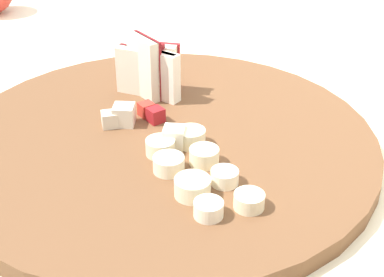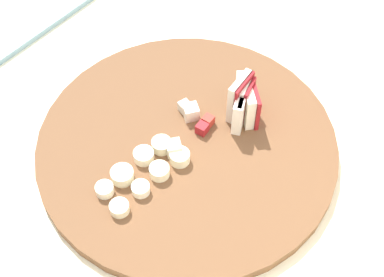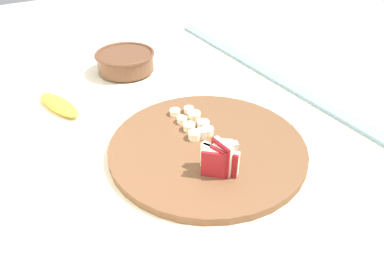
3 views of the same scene
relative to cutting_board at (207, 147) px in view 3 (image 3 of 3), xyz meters
name	(u,v)px [view 3 (image 3 of 3)]	position (x,y,z in m)	size (l,w,h in m)	color
cutting_board	(207,147)	(0.00, 0.00, 0.00)	(0.41, 0.41, 0.02)	brown
apple_wedge_fan	(219,160)	(-0.09, 0.03, 0.04)	(0.07, 0.06, 0.07)	maroon
apple_dice_pile	(218,143)	(-0.02, -0.01, 0.02)	(0.09, 0.06, 0.02)	maroon
banana_slice_rows	(193,122)	(0.08, -0.01, 0.02)	(0.13, 0.07, 0.02)	beige
ceramic_bowl	(125,61)	(0.44, 0.00, 0.03)	(0.17, 0.17, 0.06)	brown
banana_peel	(59,105)	(0.33, 0.23, 0.00)	(0.16, 0.05, 0.02)	gold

